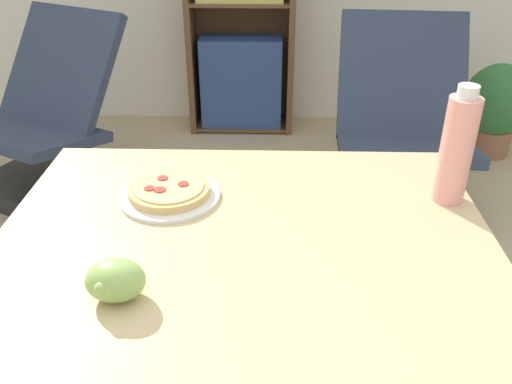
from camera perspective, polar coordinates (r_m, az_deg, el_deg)
The scene contains 8 objects.
dining_table at distance 1.27m, azimuth -1.19°, elevation -8.44°, with size 1.12×0.89×0.74m.
pizza_on_plate at distance 1.37m, azimuth -9.11°, elevation -0.01°, with size 0.25×0.25×0.04m.
grape_bunch at distance 1.06m, azimuth -14.57°, elevation -8.99°, with size 0.11×0.09×0.08m.
drink_bottle at distance 1.37m, azimuth 20.36°, elevation 4.30°, with size 0.08×0.08×0.29m.
lounge_chair_near at distance 2.98m, azimuth -21.14°, elevation 5.28°, with size 0.86×0.96×0.88m.
lounge_chair_far at distance 2.76m, azimuth 14.77°, elevation 4.38°, with size 0.67×0.81×0.88m.
bookshelf at distance 3.45m, azimuth -1.63°, elevation 18.29°, with size 0.65×0.31×1.60m.
potted_plant_floor at distance 3.48m, azimuth 23.85°, elevation 8.09°, with size 0.39×0.33×0.54m.
Camera 1 is at (0.14, -0.94, 1.43)m, focal length 38.00 mm.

